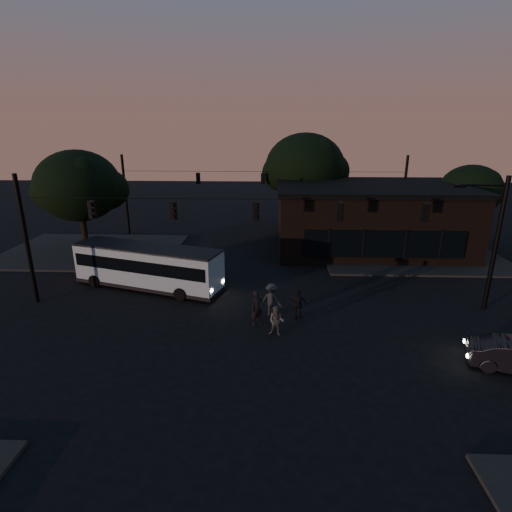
{
  "coord_description": "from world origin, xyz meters",
  "views": [
    {
      "loc": [
        0.83,
        -17.2,
        9.84
      ],
      "look_at": [
        0.0,
        4.0,
        3.0
      ],
      "focal_mm": 28.0,
      "sensor_mm": 36.0,
      "label": 1
    }
  ],
  "objects_px": {
    "pedestrian_a": "(257,308)",
    "pedestrian_c": "(298,304)",
    "bus": "(148,265)",
    "pedestrian_d": "(272,300)",
    "building": "(369,217)",
    "pedestrian_b": "(276,321)"
  },
  "relations": [
    {
      "from": "building",
      "to": "pedestrian_b",
      "type": "xyz_separation_m",
      "value": [
        -7.86,
        -15.46,
        -1.94
      ]
    },
    {
      "from": "pedestrian_a",
      "to": "pedestrian_c",
      "type": "relative_size",
      "value": 1.11
    },
    {
      "from": "pedestrian_a",
      "to": "pedestrian_b",
      "type": "relative_size",
      "value": 1.21
    },
    {
      "from": "building",
      "to": "pedestrian_c",
      "type": "relative_size",
      "value": 9.16
    },
    {
      "from": "pedestrian_c",
      "to": "pedestrian_d",
      "type": "xyz_separation_m",
      "value": [
        -1.42,
        0.37,
        0.09
      ]
    },
    {
      "from": "bus",
      "to": "pedestrian_d",
      "type": "distance_m",
      "value": 8.72
    },
    {
      "from": "bus",
      "to": "pedestrian_b",
      "type": "distance_m",
      "value": 10.06
    },
    {
      "from": "building",
      "to": "pedestrian_a",
      "type": "xyz_separation_m",
      "value": [
        -8.86,
        -14.33,
        -1.77
      ]
    },
    {
      "from": "pedestrian_c",
      "to": "pedestrian_d",
      "type": "distance_m",
      "value": 1.47
    },
    {
      "from": "pedestrian_c",
      "to": "pedestrian_a",
      "type": "bearing_deg",
      "value": 24.67
    },
    {
      "from": "bus",
      "to": "pedestrian_b",
      "type": "height_order",
      "value": "bus"
    },
    {
      "from": "pedestrian_b",
      "to": "building",
      "type": "bearing_deg",
      "value": 76.48
    },
    {
      "from": "pedestrian_a",
      "to": "pedestrian_d",
      "type": "height_order",
      "value": "pedestrian_d"
    },
    {
      "from": "bus",
      "to": "pedestrian_b",
      "type": "xyz_separation_m",
      "value": [
        8.12,
        -5.89,
        -0.78
      ]
    },
    {
      "from": "pedestrian_b",
      "to": "pedestrian_d",
      "type": "distance_m",
      "value": 2.21
    },
    {
      "from": "pedestrian_a",
      "to": "pedestrian_c",
      "type": "bearing_deg",
      "value": -15.23
    },
    {
      "from": "bus",
      "to": "pedestrian_a",
      "type": "xyz_separation_m",
      "value": [
        7.12,
        -4.76,
        -0.61
      ]
    },
    {
      "from": "pedestrian_a",
      "to": "pedestrian_d",
      "type": "relative_size",
      "value": 1.0
    },
    {
      "from": "building",
      "to": "pedestrian_b",
      "type": "height_order",
      "value": "building"
    },
    {
      "from": "bus",
      "to": "pedestrian_d",
      "type": "height_order",
      "value": "bus"
    },
    {
      "from": "building",
      "to": "pedestrian_a",
      "type": "distance_m",
      "value": 16.93
    },
    {
      "from": "building",
      "to": "pedestrian_c",
      "type": "height_order",
      "value": "building"
    }
  ]
}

